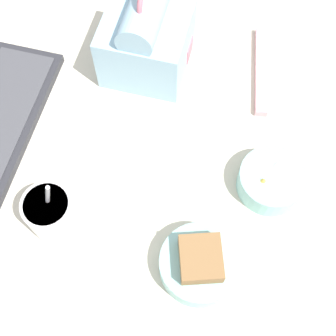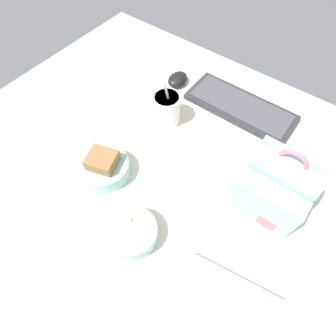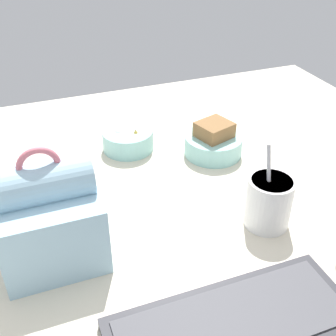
{
  "view_description": "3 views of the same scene",
  "coord_description": "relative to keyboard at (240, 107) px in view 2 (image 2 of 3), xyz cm",
  "views": [
    {
      "loc": [
        -35.22,
        -9.88,
        82.25
      ],
      "look_at": [
        -1.13,
        -1.19,
        7.0
      ],
      "focal_mm": 50.0,
      "sensor_mm": 36.0,
      "label": 1
    },
    {
      "loc": [
        20.73,
        -30.27,
        66.28
      ],
      "look_at": [
        -1.13,
        -1.19,
        7.0
      ],
      "focal_mm": 28.0,
      "sensor_mm": 36.0,
      "label": 2
    },
    {
      "loc": [
        24.2,
        65.91,
        54.54
      ],
      "look_at": [
        -1.13,
        -1.19,
        7.0
      ],
      "focal_mm": 45.0,
      "sensor_mm": 36.0,
      "label": 3
    }
  ],
  "objects": [
    {
      "name": "desk_surface",
      "position": [
        -2.3,
        -34.16,
        -2.02
      ],
      "size": [
        140.0,
        110.0,
        2.0
      ],
      "color": "beige",
      "rests_on": "ground"
    },
    {
      "name": "keyboard",
      "position": [
        0.0,
        0.0,
        0.0
      ],
      "size": [
        35.85,
        14.42,
        2.1
      ],
      "color": "#2D2D33",
      "rests_on": "desk_surface"
    },
    {
      "name": "lunch_bag",
      "position": [
        21.42,
        -24.63,
        6.91
      ],
      "size": [
        16.3,
        16.65,
        21.07
      ],
      "color": "#9EC6DB",
      "rests_on": "desk_surface"
    },
    {
      "name": "soup_cup",
      "position": [
        -16.67,
        -18.37,
        4.14
      ],
      "size": [
        8.37,
        8.37,
        16.42
      ],
      "color": "white",
      "rests_on": "desk_surface"
    },
    {
      "name": "bento_bowl_sandwich",
      "position": [
        -18.3,
        -44.57,
        2.01
      ],
      "size": [
        13.5,
        13.5,
        8.13
      ],
      "color": "#93D1CC",
      "rests_on": "desk_surface"
    },
    {
      "name": "bento_bowl_snacks",
      "position": [
        -0.18,
        -53.8,
        1.58
      ],
      "size": [
        12.12,
        12.12,
        5.83
      ],
      "color": "#93D1CC",
      "rests_on": "desk_surface"
    },
    {
      "name": "computer_mouse",
      "position": [
        -24.03,
        -2.32,
        0.83
      ],
      "size": [
        6.05,
        8.18,
        3.69
      ],
      "color": "black",
      "rests_on": "desk_surface"
    },
    {
      "name": "chopstick_case",
      "position": [
        25.0,
        -48.12,
        -0.22
      ],
      "size": [
        21.63,
        5.89,
        1.6
      ],
      "color": "pink",
      "rests_on": "desk_surface"
    }
  ]
}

